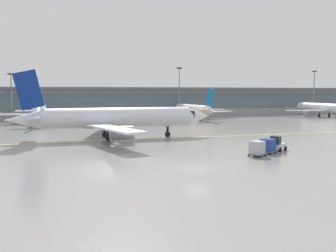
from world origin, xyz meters
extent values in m
plane|color=gray|center=(0.00, 0.00, 0.00)|extent=(400.00, 400.00, 0.00)
cube|color=yellow|center=(-3.84, 24.94, 0.00)|extent=(110.00, 1.31, 0.01)
cube|color=#9EA3A8|center=(0.00, 84.68, 4.50)|extent=(217.33, 8.00, 9.00)
cube|color=slate|center=(0.00, 80.60, 4.95)|extent=(208.64, 0.16, 5.04)
cube|color=slate|center=(0.00, 83.18, 9.30)|extent=(226.03, 11.00, 0.60)
cylinder|color=silver|center=(-17.89, 65.88, 3.34)|extent=(3.39, 23.35, 3.24)
cone|color=silver|center=(-17.80, 79.49, 3.34)|extent=(3.10, 3.91, 3.08)
cube|color=black|center=(-17.82, 76.90, 3.74)|extent=(2.55, 2.93, 1.13)
cone|color=silver|center=(-17.98, 51.63, 3.34)|extent=(2.79, 5.20, 2.75)
cube|color=silver|center=(-26.19, 64.03, 2.44)|extent=(13.66, 6.69, 0.27)
cylinder|color=#999EA3|center=(-23.51, 65.44, 1.54)|extent=(2.02, 3.44, 2.00)
cube|color=silver|center=(-9.61, 63.92, 2.44)|extent=(13.67, 6.54, 0.27)
cylinder|color=#999EA3|center=(-12.27, 65.37, 1.54)|extent=(2.02, 3.44, 2.00)
cube|color=navy|center=(-17.97, 52.66, 7.72)|extent=(0.37, 4.37, 6.10)
cube|color=silver|center=(-20.35, 53.06, 3.82)|extent=(4.78, 2.32, 0.23)
cube|color=silver|center=(-15.59, 53.03, 3.82)|extent=(4.78, 2.32, 0.23)
cylinder|color=black|center=(-17.83, 74.05, 0.86)|extent=(0.42, 0.42, 1.72)
cylinder|color=black|center=(-17.83, 74.05, 0.43)|extent=(0.53, 0.86, 0.86)
cylinder|color=black|center=(-20.09, 63.99, 0.86)|extent=(0.42, 0.42, 1.72)
cylinder|color=black|center=(-20.09, 63.99, 0.43)|extent=(0.53, 0.86, 0.86)
cylinder|color=black|center=(-15.71, 63.96, 0.86)|extent=(0.42, 0.42, 1.72)
cylinder|color=black|center=(-15.71, 63.96, 0.43)|extent=(0.53, 0.86, 0.86)
cylinder|color=silver|center=(25.29, 66.48, 2.91)|extent=(3.87, 20.49, 2.83)
cone|color=silver|center=(24.69, 78.35, 2.91)|extent=(2.86, 3.53, 2.69)
cube|color=black|center=(24.80, 76.09, 3.27)|extent=(2.33, 2.66, 0.99)
cone|color=silver|center=(25.93, 54.05, 2.91)|extent=(2.63, 4.64, 2.40)
cube|color=silver|center=(18.15, 64.45, 2.13)|extent=(11.95, 5.23, 0.23)
cylinder|color=#999EA3|center=(20.41, 65.81, 1.35)|extent=(1.90, 3.08, 1.75)
cube|color=silver|center=(32.61, 65.19, 2.13)|extent=(11.88, 6.31, 0.23)
cylinder|color=#999EA3|center=(30.22, 66.32, 1.35)|extent=(1.90, 3.08, 1.75)
cube|color=#1472B2|center=(25.89, 54.96, 6.74)|extent=(0.49, 3.82, 5.33)
cube|color=silver|center=(23.79, 55.18, 3.34)|extent=(4.26, 2.21, 0.20)
cube|color=silver|center=(27.95, 55.39, 3.34)|extent=(4.26, 2.21, 0.20)
cylinder|color=black|center=(24.93, 73.60, 0.75)|extent=(0.37, 0.37, 1.50)
cylinder|color=black|center=(24.93, 73.60, 0.37)|extent=(0.50, 0.77, 0.75)
cylinder|color=black|center=(23.47, 64.72, 0.75)|extent=(0.37, 0.37, 1.50)
cylinder|color=black|center=(23.47, 64.72, 0.37)|extent=(0.50, 0.77, 0.75)
cylinder|color=black|center=(27.29, 64.92, 0.75)|extent=(0.37, 0.37, 1.50)
cylinder|color=black|center=(27.29, 64.92, 0.37)|extent=(0.50, 0.77, 0.75)
cylinder|color=silver|center=(69.51, 63.65, 3.00)|extent=(3.09, 21.04, 2.92)
cone|color=silver|center=(69.61, 75.91, 3.00)|extent=(2.80, 3.52, 2.77)
cube|color=black|center=(69.59, 73.58, 3.37)|extent=(2.30, 2.64, 1.02)
cube|color=silver|center=(62.03, 62.00, 2.20)|extent=(12.30, 6.05, 0.24)
cylinder|color=#999EA3|center=(64.44, 63.26, 1.39)|extent=(1.83, 3.10, 1.80)
cylinder|color=#999EA3|center=(74.57, 63.18, 1.39)|extent=(1.83, 3.10, 1.80)
cylinder|color=black|center=(69.57, 71.01, 0.77)|extent=(0.38, 0.38, 1.55)
cylinder|color=black|center=(69.57, 71.01, 0.39)|extent=(0.48, 0.78, 0.77)
cylinder|color=black|center=(67.52, 61.95, 0.77)|extent=(0.38, 0.38, 1.55)
cylinder|color=black|center=(67.52, 61.95, 0.39)|extent=(0.48, 0.78, 0.77)
cylinder|color=black|center=(71.47, 61.92, 0.77)|extent=(0.38, 0.38, 1.55)
cylinder|color=black|center=(71.47, 61.92, 0.39)|extent=(0.48, 0.78, 0.77)
cylinder|color=silver|center=(-3.84, 26.94, 3.64)|extent=(25.48, 3.75, 3.54)
cone|color=silver|center=(11.01, 26.81, 3.64)|extent=(4.27, 3.39, 3.36)
cube|color=black|center=(8.18, 26.84, 4.08)|extent=(3.21, 2.78, 1.24)
cone|color=silver|center=(-19.39, 27.08, 3.64)|extent=(5.68, 3.05, 3.00)
cube|color=silver|center=(-5.84, 36.01, 2.67)|extent=(7.33, 14.90, 0.29)
cylinder|color=#999EA3|center=(-4.30, 33.08, 1.68)|extent=(3.76, 2.22, 2.18)
cube|color=silver|center=(-5.99, 17.92, 2.67)|extent=(7.11, 14.92, 0.29)
cylinder|color=#999EA3|center=(-4.41, 20.81, 1.68)|extent=(3.76, 2.22, 2.18)
cube|color=navy|center=(-18.26, 27.07, 8.42)|extent=(4.77, 0.42, 6.66)
cube|color=silver|center=(-17.82, 29.66, 4.17)|extent=(2.54, 5.22, 0.25)
cube|color=silver|center=(-17.87, 24.46, 4.17)|extent=(2.54, 5.22, 0.25)
cylinder|color=black|center=(5.07, 26.87, 0.94)|extent=(0.46, 0.46, 1.87)
cylinder|color=black|center=(5.07, 26.87, 0.47)|extent=(0.94, 0.58, 0.94)
cylinder|color=black|center=(-5.90, 29.35, 0.94)|extent=(0.46, 0.46, 1.87)
cylinder|color=black|center=(-5.90, 29.35, 0.47)|extent=(0.94, 0.58, 0.94)
cylinder|color=black|center=(-5.94, 24.57, 0.94)|extent=(0.46, 0.46, 1.87)
cylinder|color=black|center=(-5.94, 24.57, 0.47)|extent=(0.94, 0.58, 0.94)
cube|color=silver|center=(14.91, 7.27, 0.65)|extent=(2.95, 2.52, 0.70)
cube|color=#1E2328|center=(14.26, 6.89, 1.55)|extent=(1.40, 1.52, 1.10)
cylinder|color=black|center=(15.29, 8.31, 0.30)|extent=(0.63, 0.49, 0.60)
cylinder|color=black|center=(16.00, 7.10, 0.30)|extent=(0.63, 0.49, 0.60)
cylinder|color=black|center=(13.82, 7.45, 0.30)|extent=(0.63, 0.49, 0.60)
cylinder|color=black|center=(14.53, 6.24, 0.30)|extent=(0.63, 0.49, 0.60)
cube|color=#595B60|center=(12.37, 5.78, 0.28)|extent=(2.62, 2.44, 0.12)
cube|color=navy|center=(12.37, 5.78, 1.14)|extent=(2.14, 2.10, 1.60)
cylinder|color=black|center=(12.66, 6.77, 0.11)|extent=(0.24, 0.20, 0.22)
cylinder|color=black|center=(13.37, 5.56, 0.11)|extent=(0.24, 0.20, 0.22)
cylinder|color=black|center=(11.37, 6.01, 0.11)|extent=(0.24, 0.20, 0.22)
cylinder|color=black|center=(12.07, 4.80, 0.11)|extent=(0.24, 0.20, 0.22)
cube|color=#595B60|center=(9.82, 4.29, 0.28)|extent=(2.62, 2.44, 0.12)
cube|color=#B2B7C1|center=(9.82, 4.29, 1.14)|extent=(2.14, 2.10, 1.60)
cylinder|color=black|center=(10.12, 5.28, 0.11)|extent=(0.24, 0.20, 0.22)
cylinder|color=black|center=(10.82, 4.07, 0.11)|extent=(0.24, 0.20, 0.22)
cylinder|color=black|center=(8.82, 4.52, 0.11)|extent=(0.24, 0.20, 0.22)
cylinder|color=black|center=(9.53, 3.31, 0.11)|extent=(0.24, 0.20, 0.22)
cylinder|color=gray|center=(-25.87, 78.61, 6.50)|extent=(0.36, 0.36, 13.00)
cube|color=#3F3F42|center=(-25.87, 78.61, 13.25)|extent=(1.80, 0.30, 0.50)
cylinder|color=gray|center=(25.16, 77.95, 7.78)|extent=(0.36, 0.36, 15.57)
cube|color=#3F3F42|center=(25.16, 77.95, 15.82)|extent=(1.80, 0.30, 0.50)
cylinder|color=gray|center=(75.50, 74.68, 7.61)|extent=(0.36, 0.36, 15.21)
cube|color=#3F3F42|center=(75.50, 74.68, 15.46)|extent=(1.80, 0.30, 0.50)
camera|label=1|loc=(-14.65, -35.88, 8.11)|focal=39.14mm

